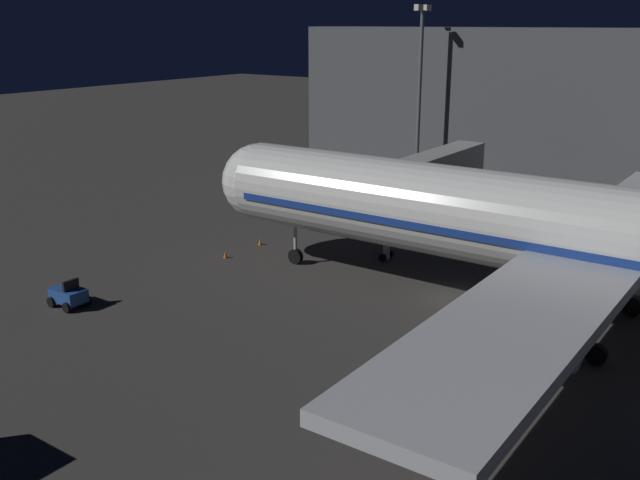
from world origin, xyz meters
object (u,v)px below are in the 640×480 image
baggage_tug_spare (69,295)px  apron_floodlight_mast (420,90)px  traffic_cone_nose_port (260,242)px  airliner_at_gate (594,237)px  jet_bridge (419,174)px  traffic_cone_nose_starboard (225,255)px

baggage_tug_spare → apron_floodlight_mast: bearing=174.1°
baggage_tug_spare → traffic_cone_nose_port: baggage_tug_spare is taller
airliner_at_gate → jet_bridge: 19.93m
baggage_tug_spare → traffic_cone_nose_port: bearing=174.9°
traffic_cone_nose_port → apron_floodlight_mast: bearing=173.5°
jet_bridge → baggage_tug_spare: jet_bridge is taller
jet_bridge → apron_floodlight_mast: size_ratio=0.92×
baggage_tug_spare → jet_bridge: bearing=154.5°
traffic_cone_nose_starboard → jet_bridge: bearing=138.8°
jet_bridge → apron_floodlight_mast: bearing=-151.8°
apron_floodlight_mast → traffic_cone_nose_starboard: size_ratio=36.53×
apron_floodlight_mast → baggage_tug_spare: size_ratio=8.39×
airliner_at_gate → jet_bridge: bearing=-120.7°
airliner_at_gate → jet_bridge: (-10.18, -17.13, 0.10)m
traffic_cone_nose_port → traffic_cone_nose_starboard: (4.40, 0.00, 0.00)m
airliner_at_gate → apron_floodlight_mast: 36.35m
jet_bridge → baggage_tug_spare: bearing=-25.5°
jet_bridge → traffic_cone_nose_starboard: (12.38, -10.85, -5.93)m
apron_floodlight_mast → baggage_tug_spare: 43.02m
jet_bridge → traffic_cone_nose_port: 14.72m
jet_bridge → baggage_tug_spare: (26.13, -12.47, -5.43)m
apron_floodlight_mast → traffic_cone_nose_port: 26.01m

